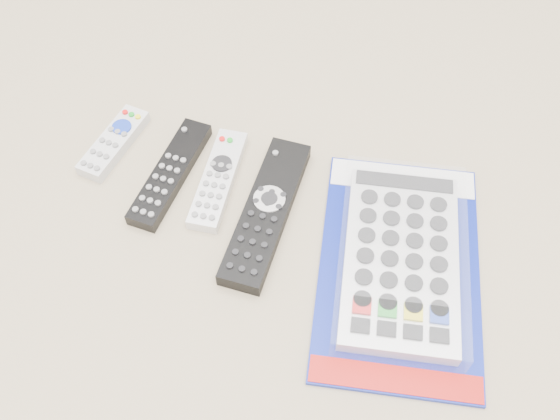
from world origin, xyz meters
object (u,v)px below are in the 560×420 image
(remote_small_grey, at_px, (114,143))
(jumbo_remote_packaged, at_px, (401,258))
(remote_silver_dvd, at_px, (218,179))
(remote_slim_black, at_px, (170,173))
(remote_large_black, at_px, (266,212))

(remote_small_grey, distance_m, jumbo_remote_packaged, 0.47)
(remote_small_grey, distance_m, remote_silver_dvd, 0.18)
(remote_slim_black, height_order, jumbo_remote_packaged, jumbo_remote_packaged)
(remote_small_grey, xyz_separation_m, jumbo_remote_packaged, (0.46, -0.08, 0.01))
(remote_small_grey, relative_size, remote_silver_dvd, 0.80)
(remote_small_grey, relative_size, jumbo_remote_packaged, 0.38)
(remote_slim_black, relative_size, jumbo_remote_packaged, 0.53)
(remote_small_grey, height_order, jumbo_remote_packaged, jumbo_remote_packaged)
(remote_silver_dvd, xyz_separation_m, remote_large_black, (0.09, -0.04, 0.00))
(remote_slim_black, xyz_separation_m, remote_silver_dvd, (0.07, 0.01, -0.00))
(remote_silver_dvd, height_order, jumbo_remote_packaged, jumbo_remote_packaged)
(remote_large_black, bearing_deg, remote_slim_black, 170.87)
(jumbo_remote_packaged, bearing_deg, remote_large_black, 164.17)
(remote_small_grey, distance_m, remote_large_black, 0.27)
(remote_small_grey, bearing_deg, remote_large_black, -4.25)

